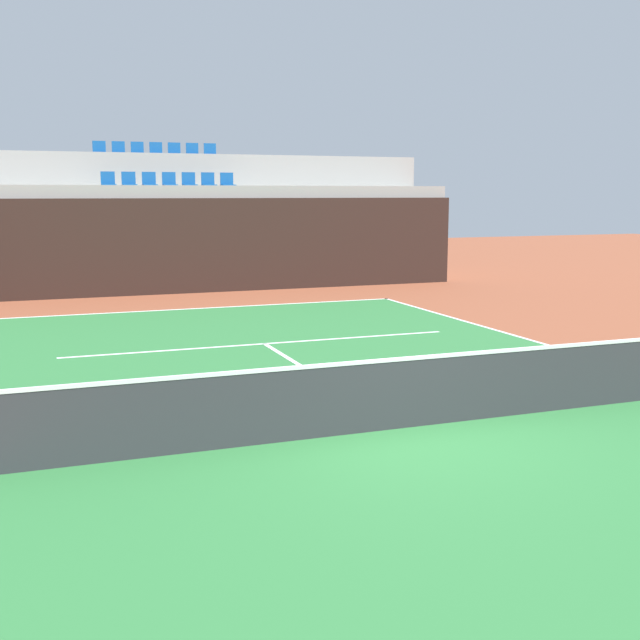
# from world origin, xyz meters

# --- Properties ---
(ground_plane) EXTENTS (80.00, 80.00, 0.00)m
(ground_plane) POSITION_xyz_m (0.00, 0.00, 0.00)
(ground_plane) COLOR brown
(court_surface) EXTENTS (11.00, 24.00, 0.01)m
(court_surface) POSITION_xyz_m (0.00, 0.00, 0.01)
(court_surface) COLOR #2D7238
(court_surface) RESTS_ON ground_plane
(baseline_far) EXTENTS (11.00, 0.10, 0.00)m
(baseline_far) POSITION_xyz_m (0.00, 11.95, 0.01)
(baseline_far) COLOR white
(baseline_far) RESTS_ON court_surface
(service_line_far) EXTENTS (8.26, 0.10, 0.00)m
(service_line_far) POSITION_xyz_m (0.00, 6.40, 0.01)
(service_line_far) COLOR white
(service_line_far) RESTS_ON court_surface
(centre_service_line) EXTENTS (0.10, 6.40, 0.00)m
(centre_service_line) POSITION_xyz_m (0.00, 3.20, 0.01)
(centre_service_line) COLOR white
(centre_service_line) RESTS_ON court_surface
(back_wall) EXTENTS (18.94, 0.30, 2.96)m
(back_wall) POSITION_xyz_m (0.00, 15.54, 1.48)
(back_wall) COLOR black
(back_wall) RESTS_ON ground_plane
(stands_tier_lower) EXTENTS (18.94, 2.40, 3.36)m
(stands_tier_lower) POSITION_xyz_m (0.00, 16.89, 1.68)
(stands_tier_lower) COLOR #9E9E99
(stands_tier_lower) RESTS_ON ground_plane
(stands_tier_upper) EXTENTS (18.94, 2.40, 4.45)m
(stands_tier_upper) POSITION_xyz_m (0.00, 19.29, 2.23)
(stands_tier_upper) COLOR #9E9E99
(stands_tier_upper) RESTS_ON ground_plane
(seating_row_lower) EXTENTS (4.31, 0.44, 0.44)m
(seating_row_lower) POSITION_xyz_m (0.00, 16.99, 3.48)
(seating_row_lower) COLOR #145193
(seating_row_lower) RESTS_ON stands_tier_lower
(seating_row_upper) EXTENTS (4.31, 0.44, 0.44)m
(seating_row_upper) POSITION_xyz_m (0.00, 19.39, 4.58)
(seating_row_upper) COLOR #145193
(seating_row_upper) RESTS_ON stands_tier_upper
(tennis_net) EXTENTS (11.08, 0.08, 1.07)m
(tennis_net) POSITION_xyz_m (0.00, 0.00, 0.51)
(tennis_net) COLOR black
(tennis_net) RESTS_ON court_surface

